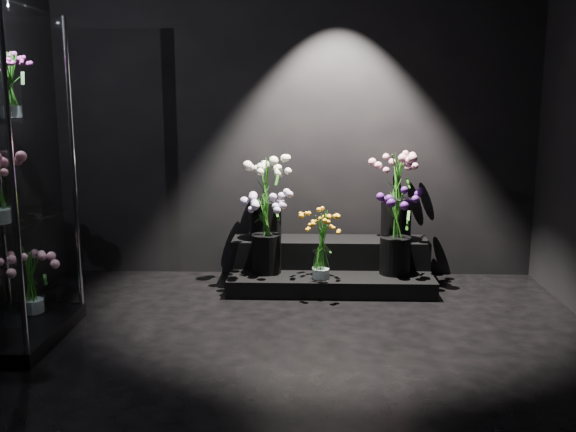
{
  "coord_description": "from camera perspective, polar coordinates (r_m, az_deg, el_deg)",
  "views": [
    {
      "loc": [
        0.13,
        -3.36,
        1.52
      ],
      "look_at": [
        -0.03,
        1.2,
        0.65
      ],
      "focal_mm": 40.0,
      "sensor_mm": 36.0,
      "label": 1
    }
  ],
  "objects": [
    {
      "name": "display_riser",
      "position": [
        5.23,
        3.76,
        -4.48
      ],
      "size": [
        1.59,
        0.71,
        0.35
      ],
      "color": "black",
      "rests_on": "floor"
    },
    {
      "name": "wall_front",
      "position": [
        1.37,
        -3.3,
        5.58
      ],
      "size": [
        4.0,
        0.0,
        4.0
      ],
      "primitive_type": "plane",
      "rotation": [
        -1.57,
        0.0,
        0.0
      ],
      "color": "black",
      "rests_on": "floor"
    },
    {
      "name": "bouquet_orange_bells",
      "position": [
        4.86,
        2.97,
        -2.52
      ],
      "size": [
        0.32,
        0.32,
        0.53
      ],
      "rotation": [
        0.0,
        0.0,
        -0.27
      ],
      "color": "white",
      "rests_on": "display_riser"
    },
    {
      "name": "wall_back",
      "position": [
        5.36,
        0.65,
        9.5
      ],
      "size": [
        4.0,
        0.0,
        4.0
      ],
      "primitive_type": "plane",
      "rotation": [
        1.57,
        0.0,
        0.0
      ],
      "color": "black",
      "rests_on": "floor"
    },
    {
      "name": "display_case",
      "position": [
        4.22,
        -23.82,
        2.85
      ],
      "size": [
        0.55,
        0.91,
        2.01
      ],
      "color": "black",
      "rests_on": "floor"
    },
    {
      "name": "bouquet_case_magenta",
      "position": [
        4.31,
        -23.4,
        10.77
      ],
      "size": [
        0.26,
        0.26,
        0.39
      ],
      "rotation": [
        0.0,
        0.0,
        0.17
      ],
      "color": "white",
      "rests_on": "display_case"
    },
    {
      "name": "bouquet_case_base_pink",
      "position": [
        4.57,
        -21.92,
        -5.21
      ],
      "size": [
        0.34,
        0.34,
        0.43
      ],
      "rotation": [
        0.0,
        0.0,
        -0.02
      ],
      "color": "white",
      "rests_on": "display_case"
    },
    {
      "name": "bouquet_lilac",
      "position": [
        5.0,
        -1.95,
        -0.79
      ],
      "size": [
        0.46,
        0.46,
        0.66
      ],
      "rotation": [
        0.0,
        0.0,
        -0.33
      ],
      "color": "black",
      "rests_on": "display_riser"
    },
    {
      "name": "floor",
      "position": [
        3.69,
        -0.14,
        -13.59
      ],
      "size": [
        4.0,
        4.0,
        0.0
      ],
      "primitive_type": "plane",
      "color": "black",
      "rests_on": "ground"
    },
    {
      "name": "bouquet_pink_roses",
      "position": [
        5.21,
        9.66,
        2.3
      ],
      "size": [
        0.47,
        0.47,
        0.7
      ],
      "rotation": [
        0.0,
        0.0,
        0.27
      ],
      "color": "black",
      "rests_on": "display_riser"
    },
    {
      "name": "bouquet_purple",
      "position": [
        5.04,
        9.58,
        -0.85
      ],
      "size": [
        0.44,
        0.44,
        0.68
      ],
      "rotation": [
        0.0,
        0.0,
        0.37
      ],
      "color": "black",
      "rests_on": "display_riser"
    },
    {
      "name": "bouquet_cream_roses",
      "position": [
        5.19,
        -2.04,
        2.13
      ],
      "size": [
        0.45,
        0.45,
        0.67
      ],
      "rotation": [
        0.0,
        0.0,
        0.2
      ],
      "color": "black",
      "rests_on": "display_riser"
    }
  ]
}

